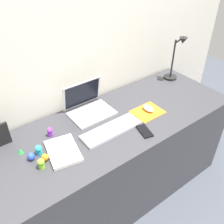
# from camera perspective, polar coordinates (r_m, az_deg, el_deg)

# --- Properties ---
(ground_plane) EXTENTS (6.00, 6.00, 0.00)m
(ground_plane) POSITION_cam_1_polar(r_m,az_deg,el_deg) (2.25, 0.79, -16.95)
(ground_plane) COLOR #474C56
(back_wall) EXTENTS (2.96, 0.05, 1.61)m
(back_wall) POSITION_cam_1_polar(r_m,az_deg,el_deg) (1.93, -5.72, 4.99)
(back_wall) COLOR silver
(back_wall) RESTS_ON ground_plane
(desk) EXTENTS (1.76, 0.66, 0.74)m
(desk) POSITION_cam_1_polar(r_m,az_deg,el_deg) (1.97, 0.88, -10.48)
(desk) COLOR #38383D
(desk) RESTS_ON ground_plane
(laptop) EXTENTS (0.30, 0.25, 0.21)m
(laptop) POSITION_cam_1_polar(r_m,az_deg,el_deg) (1.79, -5.55, 1.67)
(laptop) COLOR silver
(laptop) RESTS_ON desk
(keyboard) EXTENTS (0.41, 0.13, 0.02)m
(keyboard) POSITION_cam_1_polar(r_m,az_deg,el_deg) (1.63, -0.13, -4.06)
(keyboard) COLOR silver
(keyboard) RESTS_ON desk
(mousepad) EXTENTS (0.21, 0.17, 0.00)m
(mousepad) POSITION_cam_1_polar(r_m,az_deg,el_deg) (1.81, 8.04, 0.03)
(mousepad) COLOR orange
(mousepad) RESTS_ON desk
(mouse) EXTENTS (0.06, 0.10, 0.03)m
(mouse) POSITION_cam_1_polar(r_m,az_deg,el_deg) (1.82, 8.20, 0.81)
(mouse) COLOR silver
(mouse) RESTS_ON mousepad
(cell_phone) EXTENTS (0.09, 0.14, 0.01)m
(cell_phone) POSITION_cam_1_polar(r_m,az_deg,el_deg) (1.64, 7.37, -4.30)
(cell_phone) COLOR black
(cell_phone) RESTS_ON desk
(desk_lamp) EXTENTS (0.11, 0.16, 0.39)m
(desk_lamp) POSITION_cam_1_polar(r_m,az_deg,el_deg) (2.18, 14.19, 11.37)
(desk_lamp) COLOR black
(desk_lamp) RESTS_ON desk
(notebook_pad) EXTENTS (0.21, 0.27, 0.02)m
(notebook_pad) POSITION_cam_1_polar(r_m,az_deg,el_deg) (1.51, -11.00, -8.65)
(notebook_pad) COLOR silver
(notebook_pad) RESTS_ON desk
(toy_figurine_lime) EXTENTS (0.04, 0.04, 0.06)m
(toy_figurine_lime) POSITION_cam_1_polar(r_m,az_deg,el_deg) (1.44, -15.73, -11.09)
(toy_figurine_lime) COLOR #8CDB33
(toy_figurine_lime) RESTS_ON desk
(toy_figurine_green) EXTENTS (0.03, 0.03, 0.04)m
(toy_figurine_green) POSITION_cam_1_polar(r_m,az_deg,el_deg) (1.57, -20.02, -8.24)
(toy_figurine_green) COLOR green
(toy_figurine_green) RESTS_ON desk
(toy_figurine_orange) EXTENTS (0.04, 0.04, 0.05)m
(toy_figurine_orange) POSITION_cam_1_polar(r_m,az_deg,el_deg) (1.48, -14.91, -9.87)
(toy_figurine_orange) COLOR orange
(toy_figurine_orange) RESTS_ON desk
(toy_figurine_blue) EXTENTS (0.04, 0.04, 0.05)m
(toy_figurine_blue) POSITION_cam_1_polar(r_m,az_deg,el_deg) (1.51, -17.80, -9.56)
(toy_figurine_blue) COLOR blue
(toy_figurine_blue) RESTS_ON desk
(toy_figurine_purple) EXTENTS (0.04, 0.04, 0.06)m
(toy_figurine_purple) POSITION_cam_1_polar(r_m,az_deg,el_deg) (1.62, -13.86, -4.33)
(toy_figurine_purple) COLOR purple
(toy_figurine_purple) RESTS_ON desk
(toy_figurine_cyan) EXTENTS (0.04, 0.04, 0.06)m
(toy_figurine_cyan) POSITION_cam_1_polar(r_m,az_deg,el_deg) (1.52, -16.25, -8.19)
(toy_figurine_cyan) COLOR #28B7CC
(toy_figurine_cyan) RESTS_ON desk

